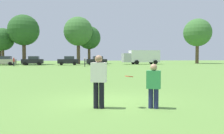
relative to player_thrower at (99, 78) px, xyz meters
name	(u,v)px	position (x,y,z in m)	size (l,w,h in m)	color
ground_plane	(108,102)	(0.46, 1.00, -0.96)	(193.44, 193.44, 0.00)	#608C3D
player_thrower	(99,78)	(0.00, 0.00, 0.00)	(0.54, 0.41, 1.70)	black
player_defender	(154,84)	(1.72, -0.30, -0.17)	(0.50, 0.41, 1.42)	#1E234C
frisbee	(129,76)	(0.97, -0.09, 0.06)	(0.27, 0.27, 0.08)	#E54C33
traffic_cone	(156,79)	(4.38, 6.60, -0.73)	(0.32, 0.32, 0.48)	#D8590C
parked_car_mid_left	(5,61)	(-14.43, 40.38, -0.03)	(4.26, 2.33, 1.82)	#B7AD99
parked_car_center	(33,61)	(-9.08, 40.62, -0.03)	(4.26, 2.33, 1.82)	black
parked_car_mid_right	(68,61)	(-2.03, 39.95, -0.03)	(4.26, 2.33, 1.82)	black
parked_car_near_right	(97,61)	(3.82, 39.71, -0.03)	(4.26, 2.33, 1.82)	black
box_truck	(142,57)	(14.38, 42.65, 0.79)	(8.58, 3.21, 3.18)	white
bystander_far_jogger	(14,61)	(-11.61, 36.04, -0.05)	(0.38, 0.50, 1.61)	black
bystander_field_marshal	(85,62)	(0.98, 31.65, -0.10)	(0.27, 0.43, 1.52)	black
tree_west_maple	(0,41)	(-18.03, 49.53, 4.43)	(4.82, 4.82, 7.83)	brown
tree_center_elm	(3,39)	(-16.47, 46.37, 4.59)	(4.96, 4.96, 8.07)	brown
tree_east_birch	(24,30)	(-11.73, 45.19, 6.56)	(6.73, 6.73, 10.93)	brown
tree_east_oak	(78,32)	(0.17, 47.62, 6.78)	(6.92, 6.92, 11.25)	brown
tree_far_east_pine	(89,38)	(2.87, 49.58, 5.48)	(5.76, 5.76, 9.36)	brown
tree_far_west_pine	(197,33)	(30.16, 46.20, 6.88)	(7.02, 7.02, 11.40)	brown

